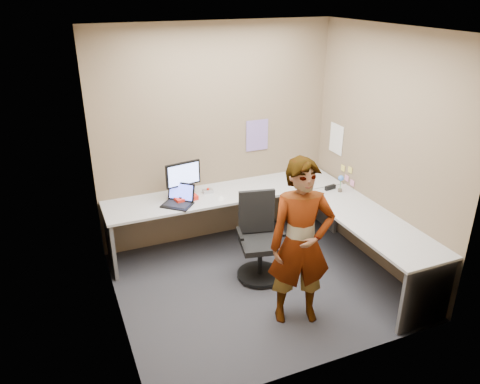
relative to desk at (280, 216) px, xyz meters
name	(u,v)px	position (x,y,z in m)	size (l,w,h in m)	color
ground	(259,285)	(-0.44, -0.39, -0.59)	(3.00, 3.00, 0.00)	#25252A
wall_back	(216,136)	(-0.44, 0.91, 0.76)	(3.00, 3.00, 0.00)	brown
wall_right	(383,153)	(1.06, -0.39, 0.76)	(2.70, 2.70, 0.00)	brown
wall_left	(107,196)	(-1.94, -0.39, 0.76)	(2.70, 2.70, 0.00)	brown
ceiling	(264,29)	(-0.44, -0.39, 2.11)	(3.00, 3.00, 0.00)	white
desk	(280,216)	(0.00, 0.00, 0.00)	(2.98, 2.58, 0.73)	#A3A3A3
paper_ream	(185,197)	(-0.97, 0.58, 0.17)	(0.27, 0.20, 0.05)	red
monitor	(183,176)	(-0.97, 0.59, 0.44)	(0.43, 0.15, 0.41)	black
laptop	(179,199)	(-1.06, 0.49, 0.20)	(0.43, 0.42, 0.24)	black
trackball_mouse	(208,191)	(-0.65, 0.66, 0.17)	(0.12, 0.08, 0.07)	#B7B7BC
origami	(221,197)	(-0.57, 0.42, 0.17)	(0.10, 0.10, 0.06)	white
stapler	(330,187)	(0.78, 0.16, 0.17)	(0.15, 0.04, 0.06)	black
flower	(341,181)	(0.85, 0.06, 0.28)	(0.07, 0.07, 0.22)	brown
calendar_purple	(257,135)	(0.11, 0.90, 0.71)	(0.30, 0.01, 0.40)	#846BB7
calendar_white	(336,139)	(1.05, 0.51, 0.66)	(0.01, 0.28, 0.38)	white
sticky_note_a	(350,170)	(1.05, 0.16, 0.36)	(0.01, 0.07, 0.07)	#F2E059
sticky_note_b	(347,178)	(1.05, 0.21, 0.23)	(0.01, 0.07, 0.07)	pink
sticky_note_c	(352,183)	(1.05, 0.09, 0.21)	(0.01, 0.07, 0.07)	pink
sticky_note_d	(343,168)	(1.05, 0.31, 0.33)	(0.01, 0.07, 0.07)	#F2E059
office_chair	(259,244)	(-0.35, -0.20, -0.19)	(0.55, 0.52, 0.98)	black
person	(301,244)	(-0.31, -1.02, 0.25)	(0.61, 0.40, 1.68)	#999399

